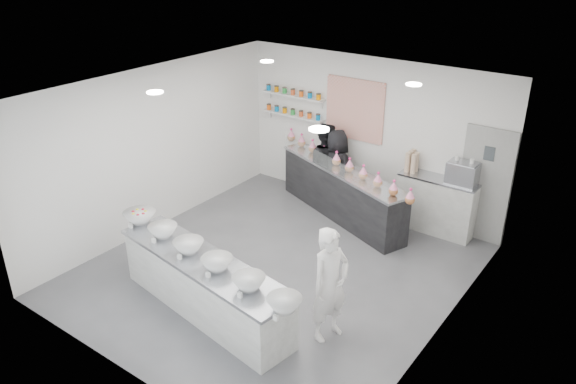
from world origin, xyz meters
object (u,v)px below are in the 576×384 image
object	(u,v)px
staff_right	(336,169)
woman_prep	(330,285)
espresso_ledge	(436,205)
staff_left	(324,164)
espresso_machine	(463,173)
prep_counter	(205,286)
back_bar	(342,193)

from	to	relation	value
staff_right	woman_prep	bearing A→B (deg)	140.87
espresso_ledge	woman_prep	bearing A→B (deg)	-89.73
staff_left	espresso_machine	bearing A→B (deg)	159.42
espresso_machine	woman_prep	distance (m)	3.72
prep_counter	back_bar	bearing A→B (deg)	98.49
espresso_machine	woman_prep	size ratio (longest dim) A/B	0.31
espresso_ledge	woman_prep	world-z (taller)	woman_prep
back_bar	espresso_ledge	bearing A→B (deg)	37.85
prep_counter	back_bar	size ratio (longest dim) A/B	0.99
espresso_ledge	staff_right	bearing A→B (deg)	-174.97
espresso_machine	staff_left	distance (m)	2.77
prep_counter	espresso_ledge	world-z (taller)	espresso_ledge
prep_counter	espresso_machine	bearing A→B (deg)	72.29
prep_counter	staff_left	bearing A→B (deg)	107.24
prep_counter	espresso_machine	xyz separation A→B (m)	(2.12, 4.27, 0.82)
back_bar	woman_prep	world-z (taller)	woman_prep
espresso_machine	staff_right	xyz separation A→B (m)	(-2.45, -0.18, -0.45)
woman_prep	espresso_ledge	bearing A→B (deg)	15.75
espresso_ledge	espresso_machine	distance (m)	0.83
woman_prep	staff_left	distance (m)	4.21
prep_counter	staff_right	size ratio (longest dim) A/B	1.98
prep_counter	back_bar	world-z (taller)	back_bar
prep_counter	espresso_ledge	xyz separation A→B (m)	(1.72, 4.27, 0.09)
back_bar	prep_counter	bearing A→B (deg)	-68.66
prep_counter	staff_left	size ratio (longest dim) A/B	1.89
woman_prep	espresso_machine	bearing A→B (deg)	9.52
woman_prep	staff_right	distance (m)	4.06
espresso_machine	woman_prep	xyz separation A→B (m)	(-0.38, -3.67, -0.43)
staff_left	staff_right	bearing A→B (deg)	155.66
woman_prep	staff_left	xyz separation A→B (m)	(-2.35, 3.49, 0.02)
back_bar	espresso_machine	distance (m)	2.29
espresso_ledge	staff_right	distance (m)	2.07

